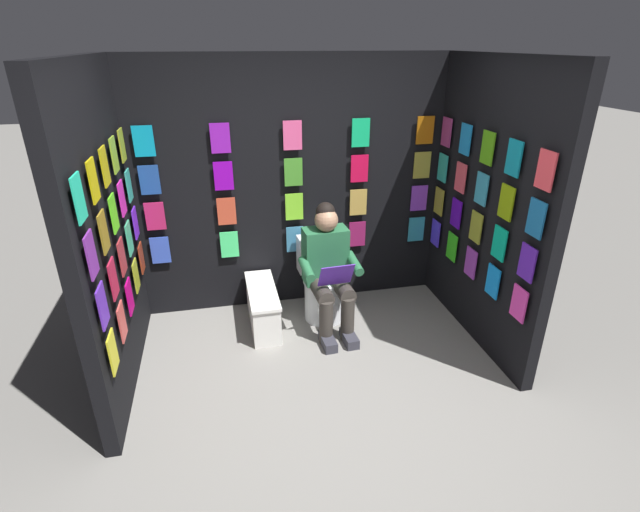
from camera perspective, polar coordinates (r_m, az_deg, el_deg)
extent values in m
plane|color=gray|center=(3.59, 2.15, -19.25)|extent=(30.00, 30.00, 0.00)
cube|color=black|center=(4.59, -3.35, 8.29)|extent=(3.03, 0.10, 2.40)
cube|color=blue|center=(4.67, -18.69, 0.66)|extent=(0.17, 0.01, 0.26)
cube|color=#43EF7B|center=(4.63, -10.86, 1.36)|extent=(0.17, 0.01, 0.26)
cube|color=teal|center=(4.68, -3.03, 2.04)|extent=(0.17, 0.01, 0.26)
cube|color=#911953|center=(4.81, 4.50, 2.65)|extent=(0.17, 0.01, 0.26)
cube|color=teal|center=(5.03, 11.52, 3.18)|extent=(0.17, 0.01, 0.26)
cube|color=#C51F58|center=(4.55, -19.26, 4.54)|extent=(0.17, 0.01, 0.26)
cube|color=#CD472D|center=(4.51, -11.19, 5.30)|extent=(0.17, 0.01, 0.26)
cube|color=#82DF2D|center=(4.56, -3.13, 5.95)|extent=(0.17, 0.01, 0.26)
cube|color=gold|center=(4.70, 4.63, 6.47)|extent=(0.17, 0.01, 0.26)
cube|color=purple|center=(4.92, 11.85, 6.84)|extent=(0.17, 0.01, 0.26)
cube|color=#1F4699|center=(4.46, -19.86, 8.61)|extent=(0.17, 0.01, 0.26)
cube|color=#8809B9|center=(4.41, -11.55, 9.43)|extent=(0.17, 0.01, 0.26)
cube|color=#45942B|center=(4.47, -3.23, 10.05)|extent=(0.17, 0.01, 0.26)
cube|color=red|center=(4.61, 4.78, 10.46)|extent=(0.17, 0.01, 0.26)
cube|color=olive|center=(4.83, 12.19, 10.65)|extent=(0.17, 0.01, 0.26)
cube|color=#0C97C8|center=(4.38, -20.50, 12.83)|extent=(0.17, 0.01, 0.26)
cube|color=purple|center=(4.34, -11.93, 13.72)|extent=(0.17, 0.01, 0.26)
cube|color=#F0508F|center=(4.39, -3.33, 14.32)|extent=(0.17, 0.01, 0.26)
cube|color=#12C370|center=(4.54, 4.93, 14.59)|extent=(0.17, 0.01, 0.26)
cube|color=#A4580C|center=(4.76, 12.56, 14.59)|extent=(0.17, 0.01, 0.26)
cube|color=black|center=(4.25, 19.59, 5.52)|extent=(0.10, 1.80, 2.40)
cube|color=#4731F1|center=(4.97, 13.75, 2.71)|extent=(0.01, 0.17, 0.26)
cube|color=green|center=(4.67, 15.61, 1.08)|extent=(0.01, 0.17, 0.26)
cube|color=purple|center=(4.38, 17.71, -0.78)|extent=(0.01, 0.17, 0.26)
cube|color=#1186EE|center=(4.11, 20.11, -2.90)|extent=(0.01, 0.17, 0.26)
cube|color=#E436A7|center=(3.85, 22.85, -5.30)|extent=(0.01, 0.17, 0.26)
cube|color=olive|center=(4.86, 14.14, 6.41)|extent=(0.01, 0.17, 0.26)
cube|color=#4A0CAD|center=(4.55, 16.08, 4.97)|extent=(0.01, 0.17, 0.26)
cube|color=olive|center=(4.26, 18.29, 3.32)|extent=(0.01, 0.17, 0.26)
cube|color=#08AE85|center=(3.97, 20.80, 1.43)|extent=(0.01, 0.17, 0.26)
cube|color=#521CAE|center=(3.70, 23.69, -0.75)|extent=(0.01, 0.17, 0.26)
cube|color=teal|center=(4.77, 14.56, 10.25)|extent=(0.01, 0.17, 0.26)
cube|color=#DA4555|center=(4.46, 16.59, 9.05)|extent=(0.01, 0.17, 0.26)
cube|color=teal|center=(4.15, 18.90, 7.66)|extent=(0.01, 0.17, 0.26)
cube|color=#77960C|center=(3.86, 21.55, 6.03)|extent=(0.01, 0.17, 0.26)
cube|color=#17609C|center=(3.58, 24.60, 4.13)|extent=(0.01, 0.17, 0.26)
cube|color=#902E6C|center=(4.70, 15.01, 14.23)|extent=(0.01, 0.17, 0.26)
cube|color=#187CC6|center=(4.38, 17.13, 13.29)|extent=(0.01, 0.17, 0.26)
cube|color=#479212|center=(4.08, 19.55, 12.18)|extent=(0.01, 0.17, 0.26)
cube|color=#0E7F97|center=(3.78, 22.34, 10.87)|extent=(0.01, 0.17, 0.26)
cube|color=#ED404B|center=(3.49, 25.57, 9.31)|extent=(0.01, 0.17, 0.26)
cube|color=black|center=(3.73, -24.44, 2.17)|extent=(0.10, 1.80, 2.40)
cube|color=yellow|center=(3.31, -23.70, -10.57)|extent=(0.01, 0.17, 0.26)
cube|color=#DF4D4A|center=(3.61, -22.75, -7.31)|extent=(0.01, 0.17, 0.26)
cube|color=#CF0A77|center=(3.92, -21.96, -4.56)|extent=(0.01, 0.17, 0.26)
cube|color=#A6AC24|center=(4.24, -21.29, -2.22)|extent=(0.01, 0.17, 0.26)
cube|color=maroon|center=(4.57, -20.72, -0.21)|extent=(0.01, 0.17, 0.26)
cube|color=#612BC6|center=(3.14, -24.73, -5.49)|extent=(0.01, 0.17, 0.26)
cube|color=#C41F41|center=(3.45, -23.65, -2.53)|extent=(0.01, 0.17, 0.26)
cube|color=#AE2F35|center=(3.78, -22.75, -0.08)|extent=(0.01, 0.17, 0.26)
cube|color=#3FB983|center=(4.11, -22.00, 1.99)|extent=(0.01, 0.17, 0.26)
cube|color=#6724E6|center=(4.44, -21.36, 3.74)|extent=(0.01, 0.17, 0.26)
cube|color=purple|center=(3.00, -25.85, 0.12)|extent=(0.01, 0.17, 0.26)
cube|color=olive|center=(3.33, -24.62, 2.65)|extent=(0.01, 0.17, 0.26)
cube|color=#5CE720|center=(3.66, -23.60, 4.72)|extent=(0.01, 0.17, 0.26)
cube|color=#E726B8|center=(4.00, -22.76, 6.44)|extent=(0.01, 0.17, 0.26)
cube|color=teal|center=(4.35, -22.04, 7.89)|extent=(0.01, 0.17, 0.26)
cube|color=#21D4A3|center=(2.89, -27.07, 6.22)|extent=(0.01, 0.17, 0.26)
cube|color=gold|center=(3.23, -25.66, 8.20)|extent=(0.01, 0.17, 0.26)
cube|color=gold|center=(3.57, -24.52, 9.80)|extent=(0.01, 0.17, 0.26)
cube|color=#8BB82A|center=(3.92, -23.56, 11.11)|extent=(0.01, 0.17, 0.26)
cube|color=#9AA624|center=(4.27, -22.76, 12.21)|extent=(0.01, 0.17, 0.26)
cylinder|color=white|center=(4.59, 0.52, -5.26)|extent=(0.38, 0.38, 0.40)
cylinder|color=white|center=(4.49, 0.53, -2.91)|extent=(0.41, 0.41, 0.02)
cube|color=white|center=(4.64, -0.35, 0.35)|extent=(0.39, 0.20, 0.36)
cylinder|color=white|center=(4.56, -0.05, -0.09)|extent=(0.39, 0.09, 0.39)
cube|color=#286B42|center=(4.35, 0.63, 0.09)|extent=(0.41, 0.24, 0.52)
sphere|color=tan|center=(4.18, 0.77, 4.35)|extent=(0.21, 0.21, 0.21)
sphere|color=black|center=(4.19, 0.66, 5.36)|extent=(0.17, 0.17, 0.17)
cylinder|color=#38332D|center=(4.31, 2.64, -3.79)|extent=(0.17, 0.41, 0.15)
cylinder|color=#38332D|center=(4.26, 0.08, -4.14)|extent=(0.17, 0.41, 0.15)
cylinder|color=#38332D|center=(4.28, 3.33, -7.57)|extent=(0.12, 0.12, 0.42)
cylinder|color=#38332D|center=(4.23, 0.74, -7.97)|extent=(0.12, 0.12, 0.42)
cube|color=#33333D|center=(4.32, 3.54, -9.85)|extent=(0.13, 0.27, 0.09)
cube|color=#33333D|center=(4.27, 0.96, -10.27)|extent=(0.13, 0.27, 0.09)
cylinder|color=#286B42|center=(4.26, 4.15, -0.86)|extent=(0.10, 0.31, 0.13)
cylinder|color=#286B42|center=(4.15, -1.59, -1.57)|extent=(0.10, 0.31, 0.13)
cube|color=#5629B5|center=(4.07, 1.97, -2.35)|extent=(0.31, 0.15, 0.23)
cube|color=white|center=(4.52, -6.89, -6.31)|extent=(0.25, 0.76, 0.36)
cube|color=white|center=(4.42, -7.02, -4.14)|extent=(0.27, 0.79, 0.03)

